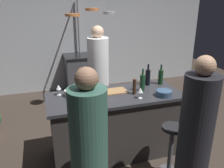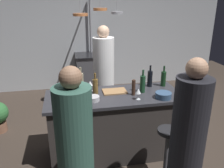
% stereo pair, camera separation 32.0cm
% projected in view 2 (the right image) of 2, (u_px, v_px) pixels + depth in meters
% --- Properties ---
extents(ground_plane, '(9.00, 9.00, 0.00)m').
position_uv_depth(ground_plane, '(114.00, 152.00, 3.41)').
color(ground_plane, '#382D26').
extents(back_wall, '(6.40, 0.16, 2.60)m').
position_uv_depth(back_wall, '(90.00, 34.00, 5.59)').
color(back_wall, '#B2B7BC').
rests_on(back_wall, ground_plane).
extents(kitchen_island, '(1.80, 0.72, 0.90)m').
position_uv_depth(kitchen_island, '(114.00, 125.00, 3.26)').
color(kitchen_island, '#332D2B').
rests_on(kitchen_island, ground_plane).
extents(stove_range, '(0.80, 0.64, 0.89)m').
position_uv_depth(stove_range, '(93.00, 73.00, 5.51)').
color(stove_range, '#47474C').
rests_on(stove_range, ground_plane).
extents(chef, '(0.36, 0.36, 1.69)m').
position_uv_depth(chef, '(104.00, 79.00, 4.09)').
color(chef, white).
rests_on(chef, ground_plane).
extents(bar_stool_left, '(0.28, 0.28, 0.68)m').
position_uv_depth(bar_stool_left, '(81.00, 163.00, 2.62)').
color(bar_stool_left, '#4C4C51').
rests_on(bar_stool_left, ground_plane).
extents(guest_left, '(0.34, 0.34, 1.60)m').
position_uv_depth(guest_left, '(76.00, 156.00, 2.16)').
color(guest_left, '#33594C').
rests_on(guest_left, ground_plane).
extents(bar_stool_right, '(0.28, 0.28, 0.68)m').
position_uv_depth(bar_stool_right, '(167.00, 152.00, 2.81)').
color(bar_stool_right, '#4C4C51').
rests_on(bar_stool_right, ground_plane).
extents(guest_right, '(0.34, 0.34, 1.62)m').
position_uv_depth(guest_right, '(187.00, 143.00, 2.33)').
color(guest_right, black).
rests_on(guest_right, ground_plane).
extents(overhead_pot_rack, '(0.89, 1.40, 2.17)m').
position_uv_depth(overhead_pot_rack, '(94.00, 22.00, 4.59)').
color(overhead_pot_rack, gray).
rests_on(overhead_pot_rack, ground_plane).
extents(cutting_board, '(0.32, 0.22, 0.02)m').
position_uv_depth(cutting_board, '(115.00, 91.00, 3.20)').
color(cutting_board, '#997047').
rests_on(cutting_board, kitchen_island).
extents(pepper_mill, '(0.05, 0.05, 0.21)m').
position_uv_depth(pepper_mill, '(134.00, 88.00, 3.06)').
color(pepper_mill, '#382319').
rests_on(pepper_mill, kitchen_island).
extents(wine_bottle_dark, '(0.07, 0.07, 0.31)m').
position_uv_depth(wine_bottle_dark, '(150.00, 78.00, 3.36)').
color(wine_bottle_dark, black).
rests_on(wine_bottle_dark, kitchen_island).
extents(wine_bottle_white, '(0.07, 0.07, 0.33)m').
position_uv_depth(wine_bottle_white, '(81.00, 82.00, 3.20)').
color(wine_bottle_white, gray).
rests_on(wine_bottle_white, kitchen_island).
extents(wine_bottle_amber, '(0.07, 0.07, 0.29)m').
position_uv_depth(wine_bottle_amber, '(95.00, 86.00, 3.11)').
color(wine_bottle_amber, brown).
rests_on(wine_bottle_amber, kitchen_island).
extents(wine_bottle_red, '(0.07, 0.07, 0.30)m').
position_uv_depth(wine_bottle_red, '(163.00, 78.00, 3.38)').
color(wine_bottle_red, '#143319').
rests_on(wine_bottle_red, kitchen_island).
extents(wine_bottle_green, '(0.07, 0.07, 0.32)m').
position_uv_depth(wine_bottle_green, '(143.00, 84.00, 3.15)').
color(wine_bottle_green, '#193D23').
rests_on(wine_bottle_green, kitchen_island).
extents(wine_glass_near_left_guest, '(0.07, 0.07, 0.15)m').
position_uv_depth(wine_glass_near_left_guest, '(59.00, 86.00, 3.13)').
color(wine_glass_near_left_guest, silver).
rests_on(wine_glass_near_left_guest, kitchen_island).
extents(wine_glass_near_right_guest, '(0.07, 0.07, 0.15)m').
position_uv_depth(wine_glass_near_right_guest, '(90.00, 84.00, 3.19)').
color(wine_glass_near_right_guest, silver).
rests_on(wine_glass_near_right_guest, kitchen_island).
extents(wine_glass_by_chef, '(0.07, 0.07, 0.15)m').
position_uv_depth(wine_glass_by_chef, '(138.00, 92.00, 2.93)').
color(wine_glass_by_chef, silver).
rests_on(wine_glass_by_chef, kitchen_island).
extents(mixing_bowl_ceramic, '(0.19, 0.19, 0.08)m').
position_uv_depth(mixing_bowl_ceramic, '(71.00, 91.00, 3.12)').
color(mixing_bowl_ceramic, silver).
rests_on(mixing_bowl_ceramic, kitchen_island).
extents(mixing_bowl_steel, '(0.15, 0.15, 0.06)m').
position_uv_depth(mixing_bowl_steel, '(93.00, 98.00, 2.92)').
color(mixing_bowl_steel, '#B7B7BC').
rests_on(mixing_bowl_steel, kitchen_island).
extents(mixing_bowl_blue, '(0.21, 0.21, 0.08)m').
position_uv_depth(mixing_bowl_blue, '(163.00, 95.00, 2.99)').
color(mixing_bowl_blue, '#334C6B').
rests_on(mixing_bowl_blue, kitchen_island).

